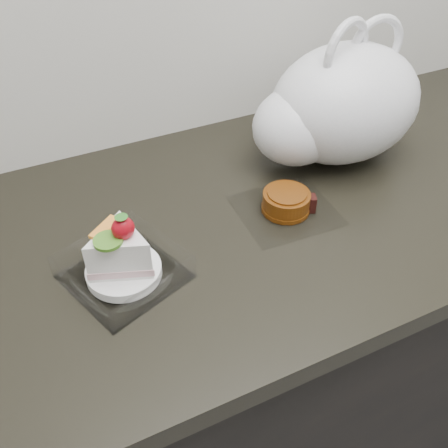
% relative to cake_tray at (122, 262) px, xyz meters
% --- Properties ---
extents(counter, '(2.04, 0.64, 0.90)m').
position_rel_cake_tray_xyz_m(counter, '(0.39, 0.06, -0.48)').
color(counter, black).
rests_on(counter, ground).
extents(cake_tray, '(0.20, 0.20, 0.12)m').
position_rel_cake_tray_xyz_m(cake_tray, '(0.00, 0.00, 0.00)').
color(cake_tray, white).
rests_on(cake_tray, counter).
extents(mooncake_wrap, '(0.18, 0.17, 0.04)m').
position_rel_cake_tray_xyz_m(mooncake_wrap, '(0.31, 0.03, -0.02)').
color(mooncake_wrap, white).
rests_on(mooncake_wrap, counter).
extents(plastic_bag, '(0.37, 0.28, 0.28)m').
position_rel_cake_tray_xyz_m(plastic_bag, '(0.48, 0.15, 0.08)').
color(plastic_bag, white).
rests_on(plastic_bag, counter).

